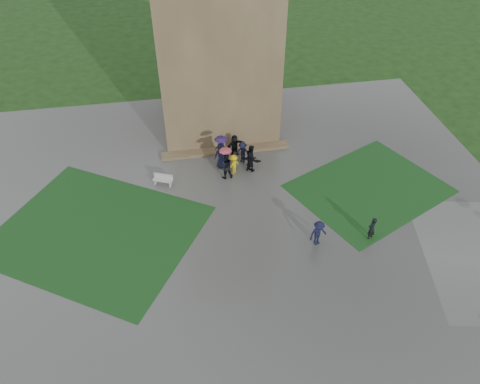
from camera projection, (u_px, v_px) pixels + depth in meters
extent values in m
plane|color=black|center=(255.00, 265.00, 25.12)|extent=(120.00, 120.00, 0.00)
cube|color=#3B3B39|center=(248.00, 238.00, 26.61)|extent=(34.00, 34.00, 0.02)
cube|color=#123414|center=(97.00, 232.00, 26.99)|extent=(14.10, 13.46, 0.01)
cube|color=#123414|center=(369.00, 189.00, 29.96)|extent=(11.12, 10.15, 0.01)
cube|color=brown|center=(213.00, 1.00, 30.53)|extent=(8.00, 8.00, 18.00)
cube|color=brown|center=(225.00, 150.00, 32.98)|extent=(9.00, 0.80, 0.22)
cube|color=#ACACA7|center=(163.00, 180.00, 30.02)|extent=(1.33, 0.86, 0.05)
cube|color=#ACACA7|center=(156.00, 181.00, 30.24)|extent=(0.20, 0.34, 0.36)
cube|color=#ACACA7|center=(171.00, 184.00, 30.06)|extent=(0.20, 0.34, 0.36)
cube|color=#ACACA7|center=(163.00, 176.00, 30.04)|extent=(1.19, 0.54, 0.34)
imported|color=black|center=(251.00, 157.00, 31.15)|extent=(0.55, 0.88, 1.74)
imported|color=black|center=(243.00, 152.00, 31.67)|extent=(1.11, 1.03, 1.56)
imported|color=black|center=(235.00, 145.00, 32.23)|extent=(1.59, 1.10, 1.61)
imported|color=#404045|center=(222.00, 152.00, 31.48)|extent=(1.22, 1.14, 1.83)
imported|color=black|center=(221.00, 155.00, 31.10)|extent=(0.97, 0.69, 1.91)
imported|color=black|center=(226.00, 166.00, 30.25)|extent=(0.95, 0.59, 1.87)
imported|color=gold|center=(234.00, 164.00, 30.73)|extent=(1.04, 0.94, 1.44)
imported|color=black|center=(250.00, 161.00, 30.92)|extent=(1.47, 1.13, 1.51)
imported|color=#F5657E|center=(225.00, 152.00, 29.56)|extent=(0.79, 0.79, 0.69)
imported|color=#4B2E80|center=(221.00, 141.00, 30.37)|extent=(0.84, 0.84, 0.74)
imported|color=black|center=(318.00, 233.00, 25.77)|extent=(1.17, 0.82, 1.64)
imported|color=black|center=(372.00, 228.00, 26.14)|extent=(0.66, 0.60, 1.52)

